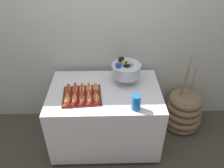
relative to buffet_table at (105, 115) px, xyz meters
The scene contains 17 objects.
ground_plane 0.41m from the buffet_table, ahead, with size 10.00×10.00×0.00m, color #4C4238.
back_wall 1.04m from the buffet_table, 90.00° to the left, with size 6.00×0.10×2.60m, color beige.
buffet_table is the anchor object (origin of this frame).
floor_vase 1.07m from the buffet_table, 12.53° to the left, with size 0.51×0.51×1.07m.
serving_tray 0.46m from the buffet_table, 156.80° to the right, with size 0.43×0.39×0.01m.
hot_dog_0 0.59m from the buffet_table, 152.84° to the right, with size 0.08×0.19×0.06m.
hot_dog_1 0.54m from the buffet_table, 148.26° to the right, with size 0.07×0.17×0.06m.
hot_dog_2 0.50m from the buffet_table, 141.63° to the right, with size 0.08×0.18×0.06m.
hot_dog_3 0.47m from the buffet_table, 131.56° to the right, with size 0.08×0.19×0.06m.
hot_dog_4 0.45m from the buffet_table, 115.90° to the right, with size 0.08×0.17×0.06m.
hot_dog_5 0.57m from the buffet_table, behind, with size 0.07×0.16×0.06m.
hot_dog_6 0.52m from the buffet_table, behind, with size 0.07×0.19×0.06m.
hot_dog_7 0.47m from the buffet_table, behind, with size 0.07×0.18×0.06m.
hot_dog_8 0.44m from the buffet_table, behind, with size 0.08×0.16×0.06m.
hot_dog_9 0.41m from the buffet_table, behind, with size 0.08×0.16×0.06m.
punch_bowl 0.61m from the buffet_table, 34.68° to the left, with size 0.33×0.33×0.28m.
cup_stack 0.63m from the buffet_table, 45.52° to the right, with size 0.09×0.09×0.16m.
Camera 1 is at (0.03, -1.98, 2.25)m, focal length 35.70 mm.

